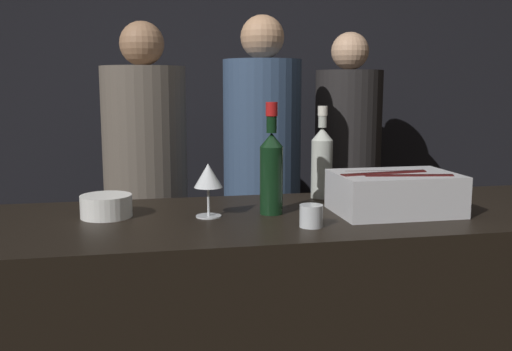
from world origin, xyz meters
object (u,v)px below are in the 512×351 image
object	(u,v)px
person_in_hoodie	(262,177)
person_grey_polo	(347,169)
ice_bin_with_bottles	(394,191)
white_wine_bottle	(322,159)
wine_glass	(208,177)
red_wine_bottle_burgundy	(271,168)
person_blond_tee	(146,184)
candle_votive	(311,216)
bowl_white	(106,205)

from	to	relation	value
person_in_hoodie	person_grey_polo	bearing A→B (deg)	-19.82
ice_bin_with_bottles	white_wine_bottle	world-z (taller)	white_wine_bottle
wine_glass	red_wine_bottle_burgundy	xyz separation A→B (m)	(0.20, 0.00, 0.02)
ice_bin_with_bottles	person_blond_tee	distance (m)	1.39
candle_votive	white_wine_bottle	world-z (taller)	white_wine_bottle
bowl_white	wine_glass	bearing A→B (deg)	-10.60
wine_glass	white_wine_bottle	bearing A→B (deg)	27.42
ice_bin_with_bottles	candle_votive	distance (m)	0.33
wine_glass	red_wine_bottle_burgundy	bearing A→B (deg)	1.44
ice_bin_with_bottles	candle_votive	world-z (taller)	ice_bin_with_bottles
person_in_hoodie	person_grey_polo	xyz separation A→B (m)	(0.57, 0.35, -0.02)
bowl_white	person_grey_polo	bearing A→B (deg)	46.46
white_wine_bottle	person_grey_polo	distance (m)	1.30
white_wine_bottle	red_wine_bottle_burgundy	distance (m)	0.32
red_wine_bottle_burgundy	person_blond_tee	size ratio (longest dim) A/B	0.20
person_in_hoodie	person_grey_polo	size ratio (longest dim) A/B	1.02
white_wine_bottle	person_grey_polo	bearing A→B (deg)	65.61
candle_votive	red_wine_bottle_burgundy	distance (m)	0.23
bowl_white	candle_votive	bearing A→B (deg)	-22.43
ice_bin_with_bottles	red_wine_bottle_burgundy	distance (m)	0.39
bowl_white	wine_glass	xyz separation A→B (m)	(0.31, -0.06, 0.09)
person_in_hoodie	red_wine_bottle_burgundy	bearing A→B (deg)	-151.56
person_in_hoodie	person_blond_tee	xyz separation A→B (m)	(-0.57, 0.07, -0.02)
candle_votive	red_wine_bottle_burgundy	bearing A→B (deg)	111.69
ice_bin_with_bottles	bowl_white	world-z (taller)	ice_bin_with_bottles
ice_bin_with_bottles	person_in_hoodie	world-z (taller)	person_in_hoodie
person_blond_tee	wine_glass	bearing A→B (deg)	-58.03
white_wine_bottle	person_in_hoodie	xyz separation A→B (m)	(-0.05, 0.81, -0.19)
wine_glass	red_wine_bottle_burgundy	distance (m)	0.20
bowl_white	white_wine_bottle	bearing A→B (deg)	12.70
red_wine_bottle_burgundy	ice_bin_with_bottles	bearing A→B (deg)	-9.38
person_in_hoodie	person_grey_polo	distance (m)	0.67
person_blond_tee	person_grey_polo	world-z (taller)	person_blond_tee
bowl_white	red_wine_bottle_burgundy	size ratio (longest dim) A/B	0.45
wine_glass	red_wine_bottle_burgundy	world-z (taller)	red_wine_bottle_burgundy
candle_votive	red_wine_bottle_burgundy	world-z (taller)	red_wine_bottle_burgundy
red_wine_bottle_burgundy	person_blond_tee	bearing A→B (deg)	109.09
person_in_hoodie	candle_votive	bearing A→B (deg)	-146.59
ice_bin_with_bottles	wine_glass	xyz separation A→B (m)	(-0.58, 0.06, 0.05)
white_wine_bottle	candle_votive	bearing A→B (deg)	-111.46
bowl_white	white_wine_bottle	distance (m)	0.76
white_wine_bottle	person_in_hoodie	world-z (taller)	person_in_hoodie
ice_bin_with_bottles	person_grey_polo	size ratio (longest dim) A/B	0.22
white_wine_bottle	person_grey_polo	world-z (taller)	person_grey_polo
person_in_hoodie	bowl_white	bearing A→B (deg)	-176.50
candle_votive	red_wine_bottle_burgundy	xyz separation A→B (m)	(-0.07, 0.19, 0.11)
person_blond_tee	person_grey_polo	xyz separation A→B (m)	(1.14, 0.28, 0.00)
person_grey_polo	wine_glass	bearing A→B (deg)	-110.62
ice_bin_with_bottles	red_wine_bottle_burgundy	world-z (taller)	red_wine_bottle_burgundy
wine_glass	person_in_hoodie	size ratio (longest dim) A/B	0.09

